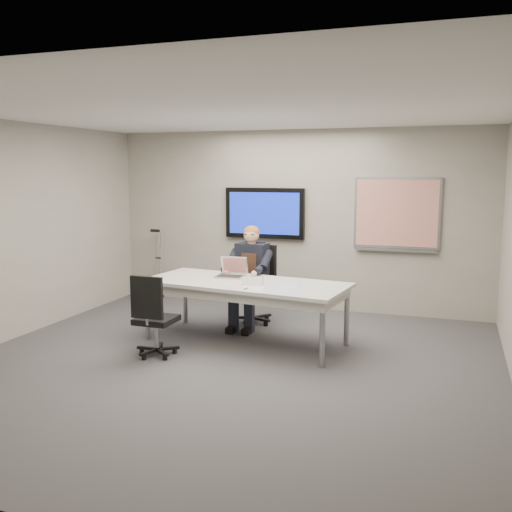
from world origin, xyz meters
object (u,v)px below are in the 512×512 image
(office_chair_near, at_px, (155,331))
(office_chair_far, at_px, (255,299))
(laptop, at_px, (232,272))
(conference_table, at_px, (245,289))
(seated_person, at_px, (248,287))

(office_chair_near, bearing_deg, office_chair_far, -108.59)
(laptop, bearing_deg, conference_table, -45.81)
(seated_person, bearing_deg, conference_table, -66.41)
(office_chair_far, height_order, office_chair_near, office_chair_far)
(conference_table, height_order, seated_person, seated_person)
(office_chair_far, relative_size, laptop, 3.04)
(conference_table, xyz_separation_m, laptop, (-0.29, 0.27, 0.15))
(conference_table, relative_size, office_chair_far, 2.38)
(office_chair_near, relative_size, seated_person, 0.70)
(office_chair_near, bearing_deg, conference_table, -133.06)
(seated_person, relative_size, laptop, 3.81)
(conference_table, height_order, office_chair_far, office_chair_far)
(office_chair_near, bearing_deg, laptop, -114.75)
(conference_table, distance_m, seated_person, 0.74)
(conference_table, height_order, office_chair_near, office_chair_near)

